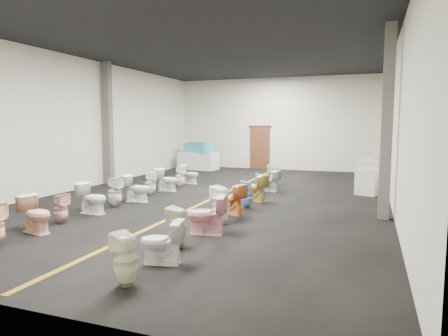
{
  "coord_description": "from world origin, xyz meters",
  "views": [
    {
      "loc": [
        4.41,
        -11.48,
        2.22
      ],
      "look_at": [
        -0.18,
        1.0,
        0.77
      ],
      "focal_mm": 32.0,
      "sensor_mm": 36.0,
      "label": 1
    }
  ],
  "objects_px": {
    "display_table": "(198,161)",
    "appliance_crate_c": "(369,172)",
    "toilet_left_6": "(137,188)",
    "toilet_right_5": "(231,199)",
    "toilet_right_4": "(221,205)",
    "toilet_right_7": "(254,188)",
    "appliance_crate_b": "(369,175)",
    "appliance_crate_d": "(369,167)",
    "toilet_left_5": "(115,192)",
    "toilet_right_10": "(273,176)",
    "toilet_left_10": "(190,174)",
    "toilet_left_2": "(36,214)",
    "appliance_crate_a": "(369,181)",
    "toilet_left_9": "(180,176)",
    "toilet_right_6": "(247,194)",
    "toilet_left_3": "(61,208)",
    "toilet_right_8": "(261,184)",
    "toilet_right_1": "(162,242)",
    "toilet_right_3": "(206,215)",
    "bathtub": "(198,148)",
    "toilet_left_8": "(167,180)",
    "toilet_right_2": "(178,227)",
    "toilet_right_0": "(125,260)",
    "toilet_left_7": "(150,183)",
    "toilet_left_4": "(93,198)",
    "toilet_right_9": "(269,181)"
  },
  "relations": [
    {
      "from": "appliance_crate_b",
      "to": "toilet_left_9",
      "type": "relative_size",
      "value": 1.31
    },
    {
      "from": "appliance_crate_a",
      "to": "toilet_right_1",
      "type": "height_order",
      "value": "appliance_crate_a"
    },
    {
      "from": "appliance_crate_b",
      "to": "appliance_crate_d",
      "type": "bearing_deg",
      "value": 90.0
    },
    {
      "from": "bathtub",
      "to": "appliance_crate_a",
      "type": "bearing_deg",
      "value": -8.06
    },
    {
      "from": "toilet_left_6",
      "to": "toilet_right_5",
      "type": "distance_m",
      "value": 3.12
    },
    {
      "from": "toilet_right_1",
      "to": "toilet_right_8",
      "type": "xyz_separation_m",
      "value": [
        -0.13,
        6.57,
        -0.01
      ]
    },
    {
      "from": "appliance_crate_b",
      "to": "toilet_left_10",
      "type": "bearing_deg",
      "value": -171.2
    },
    {
      "from": "display_table",
      "to": "toilet_left_10",
      "type": "bearing_deg",
      "value": -70.01
    },
    {
      "from": "toilet_right_4",
      "to": "toilet_right_10",
      "type": "height_order",
      "value": "toilet_right_4"
    },
    {
      "from": "toilet_right_6",
      "to": "toilet_left_2",
      "type": "bearing_deg",
      "value": -56.02
    },
    {
      "from": "toilet_left_6",
      "to": "toilet_right_8",
      "type": "bearing_deg",
      "value": -61.24
    },
    {
      "from": "toilet_right_5",
      "to": "appliance_crate_d",
      "type": "bearing_deg",
      "value": 178.11
    },
    {
      "from": "toilet_right_0",
      "to": "display_table",
      "type": "bearing_deg",
      "value": -136.5
    },
    {
      "from": "toilet_right_9",
      "to": "toilet_right_0",
      "type": "bearing_deg",
      "value": 15.05
    },
    {
      "from": "toilet_left_2",
      "to": "toilet_right_10",
      "type": "height_order",
      "value": "toilet_right_10"
    },
    {
      "from": "toilet_left_2",
      "to": "toilet_right_10",
      "type": "relative_size",
      "value": 0.99
    },
    {
      "from": "toilet_left_2",
      "to": "appliance_crate_a",
      "type": "bearing_deg",
      "value": -29.27
    },
    {
      "from": "toilet_right_7",
      "to": "toilet_right_8",
      "type": "xyz_separation_m",
      "value": [
        -0.07,
        0.97,
        -0.04
      ]
    },
    {
      "from": "bathtub",
      "to": "toilet_right_0",
      "type": "height_order",
      "value": "bathtub"
    },
    {
      "from": "toilet_right_6",
      "to": "toilet_right_10",
      "type": "distance_m",
      "value": 3.79
    },
    {
      "from": "toilet_right_5",
      "to": "toilet_right_9",
      "type": "relative_size",
      "value": 1.07
    },
    {
      "from": "display_table",
      "to": "toilet_right_2",
      "type": "height_order",
      "value": "display_table"
    },
    {
      "from": "toilet_left_2",
      "to": "toilet_left_7",
      "type": "distance_m",
      "value": 4.63
    },
    {
      "from": "toilet_left_6",
      "to": "toilet_right_8",
      "type": "distance_m",
      "value": 3.8
    },
    {
      "from": "display_table",
      "to": "toilet_right_6",
      "type": "height_order",
      "value": "display_table"
    },
    {
      "from": "toilet_right_1",
      "to": "toilet_right_5",
      "type": "height_order",
      "value": "toilet_right_5"
    },
    {
      "from": "toilet_right_2",
      "to": "toilet_right_6",
      "type": "height_order",
      "value": "toilet_right_2"
    },
    {
      "from": "appliance_crate_c",
      "to": "toilet_left_2",
      "type": "height_order",
      "value": "appliance_crate_c"
    },
    {
      "from": "toilet_left_6",
      "to": "toilet_right_7",
      "type": "height_order",
      "value": "toilet_right_7"
    },
    {
      "from": "display_table",
      "to": "appliance_crate_c",
      "type": "relative_size",
      "value": 2.4
    },
    {
      "from": "toilet_left_2",
      "to": "toilet_left_8",
      "type": "xyz_separation_m",
      "value": [
        0.05,
        5.55,
        -0.01
      ]
    },
    {
      "from": "toilet_left_3",
      "to": "toilet_right_8",
      "type": "distance_m",
      "value": 6.01
    },
    {
      "from": "toilet_right_6",
      "to": "toilet_right_3",
      "type": "bearing_deg",
      "value": -15.45
    },
    {
      "from": "toilet_right_3",
      "to": "appliance_crate_a",
      "type": "bearing_deg",
      "value": 143.26
    },
    {
      "from": "toilet_left_4",
      "to": "appliance_crate_b",
      "type": "bearing_deg",
      "value": -42.69
    },
    {
      "from": "toilet_right_7",
      "to": "appliance_crate_d",
      "type": "bearing_deg",
      "value": 176.79
    },
    {
      "from": "appliance_crate_c",
      "to": "toilet_left_6",
      "type": "xyz_separation_m",
      "value": [
        -6.26,
        -6.39,
        -0.01
      ]
    },
    {
      "from": "toilet_right_6",
      "to": "toilet_right_0",
      "type": "bearing_deg",
      "value": -15.7
    },
    {
      "from": "toilet_right_4",
      "to": "toilet_right_7",
      "type": "bearing_deg",
      "value": -162.0
    },
    {
      "from": "toilet_right_1",
      "to": "toilet_right_3",
      "type": "distance_m",
      "value": 1.84
    },
    {
      "from": "toilet_right_5",
      "to": "toilet_left_7",
      "type": "bearing_deg",
      "value": -97.89
    },
    {
      "from": "toilet_left_6",
      "to": "toilet_right_4",
      "type": "xyz_separation_m",
      "value": [
        3.18,
        -1.57,
        0.04
      ]
    },
    {
      "from": "toilet_right_1",
      "to": "toilet_right_2",
      "type": "xyz_separation_m",
      "value": [
        -0.14,
        0.85,
        0.02
      ]
    },
    {
      "from": "appliance_crate_c",
      "to": "toilet_right_1",
      "type": "distance_m",
      "value": 11.16
    },
    {
      "from": "display_table",
      "to": "appliance_crate_d",
      "type": "xyz_separation_m",
      "value": [
        7.99,
        -0.4,
        0.03
      ]
    },
    {
      "from": "toilet_right_4",
      "to": "toilet_right_8",
      "type": "xyz_separation_m",
      "value": [
        -0.1,
        3.8,
        -0.08
      ]
    },
    {
      "from": "toilet_left_4",
      "to": "toilet_left_7",
      "type": "height_order",
      "value": "toilet_left_4"
    },
    {
      "from": "appliance_crate_c",
      "to": "toilet_left_5",
      "type": "height_order",
      "value": "toilet_left_5"
    },
    {
      "from": "appliance_crate_c",
      "to": "toilet_left_9",
      "type": "bearing_deg",
      "value": -150.78
    },
    {
      "from": "toilet_right_4",
      "to": "toilet_right_10",
      "type": "relative_size",
      "value": 1.08
    }
  ]
}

